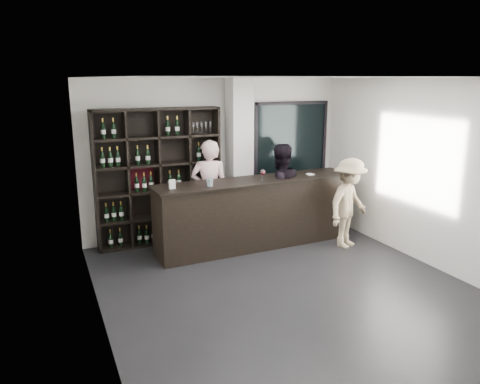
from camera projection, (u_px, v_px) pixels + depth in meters
name	position (u px, v px, depth m)	size (l,w,h in m)	color
floor	(286.00, 288.00, 6.63)	(5.00, 5.50, 0.01)	black
wine_shelf	(159.00, 177.00, 8.19)	(2.20, 0.35, 2.40)	black
structural_column	(239.00, 158.00, 8.62)	(0.40, 0.40, 2.90)	silver
glass_panel	(290.00, 155.00, 9.29)	(1.60, 0.08, 2.10)	black
tasting_counter	(256.00, 213.00, 8.16)	(3.63, 0.75, 1.20)	black
taster_pink	(210.00, 191.00, 8.35)	(0.67, 0.44, 1.85)	#FECECE
taster_black	(279.00, 193.00, 8.40)	(0.86, 0.67, 1.77)	black
customer	(349.00, 203.00, 8.07)	(1.02, 0.58, 1.58)	tan
wine_glass	(263.00, 174.00, 7.92)	(0.09, 0.09, 0.22)	white
spit_cup	(210.00, 182.00, 7.50)	(0.10, 0.10, 0.13)	silver
napkin_stack	(310.00, 174.00, 8.40)	(0.12, 0.12, 0.02)	white
card_stand	(172.00, 184.00, 7.33)	(0.10, 0.05, 0.14)	white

